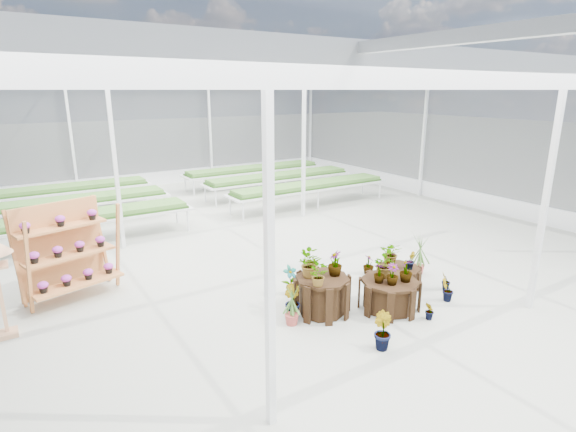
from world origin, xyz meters
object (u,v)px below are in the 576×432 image
plinth_tall (322,295)px  shelf_rack (68,252)px  plinth_mid (389,294)px  plinth_low (399,276)px

plinth_tall → shelf_rack: shelf_rack is taller
plinth_mid → plinth_low: (1.00, 0.70, -0.09)m
plinth_tall → plinth_low: 2.21m
plinth_tall → plinth_mid: plinth_tall is taller
shelf_rack → plinth_mid: bearing=-52.1°
plinth_low → shelf_rack: 7.04m
plinth_mid → plinth_low: plinth_mid is taller
plinth_tall → plinth_low: bearing=2.6°
plinth_tall → shelf_rack: 5.26m
plinth_tall → plinth_low: (2.20, 0.10, -0.15)m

